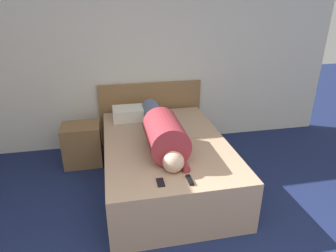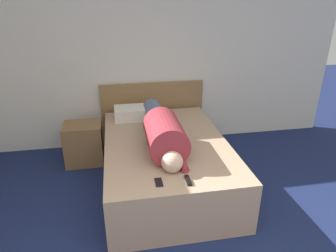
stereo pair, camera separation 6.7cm
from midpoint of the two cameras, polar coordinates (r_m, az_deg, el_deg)
name	(u,v)px [view 1 (the left image)]	position (r m, az deg, el deg)	size (l,w,h in m)	color
wall_back	(142,57)	(4.32, -5.39, 12.99)	(5.75, 0.06, 2.60)	silver
bed	(165,162)	(3.57, -1.04, -6.82)	(1.38, 2.05, 0.56)	tan
headboard	(151,113)	(4.49, -3.70, 2.42)	(1.50, 0.04, 0.94)	olive
nightstand	(82,144)	(4.14, -16.46, -3.38)	(0.49, 0.39, 0.55)	brown
person_lying	(162,131)	(3.28, -1.69, -0.91)	(0.40, 1.60, 0.40)	#DBB293
pillow_near_headboard	(133,113)	(4.06, -7.13, 2.45)	(0.54, 0.32, 0.16)	silver
tv_remote	(190,180)	(2.73, 3.45, -10.22)	(0.04, 0.15, 0.02)	black
cell_phone	(161,182)	(2.71, -2.16, -10.69)	(0.06, 0.13, 0.01)	black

